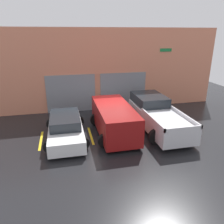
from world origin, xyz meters
name	(u,v)px	position (x,y,z in m)	size (l,w,h in m)	color
ground_plane	(109,124)	(0.00, 0.00, 0.00)	(28.00, 28.00, 0.00)	black
shophouse_building	(99,70)	(0.00, 3.29, 2.81)	(17.67, 0.68, 5.69)	#D17A5B
pickup_truck	(156,115)	(2.64, -1.00, 0.80)	(2.53, 5.47, 1.67)	silver
sedan_white	(66,127)	(-2.64, -1.26, 0.60)	(2.18, 4.49, 1.27)	white
sedan_side	(114,119)	(0.00, -1.28, 0.87)	(2.30, 4.58, 1.61)	maroon
parking_stripe_far_left	(41,140)	(-3.95, -1.29, 0.00)	(0.12, 2.20, 0.01)	gold
parking_stripe_left	(91,135)	(-1.32, -1.29, 0.00)	(0.12, 2.20, 0.01)	gold
parking_stripe_centre	(136,131)	(1.32, -1.29, 0.00)	(0.12, 2.20, 0.01)	gold
parking_stripe_right	(178,127)	(3.95, -1.29, 0.00)	(0.12, 2.20, 0.01)	gold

